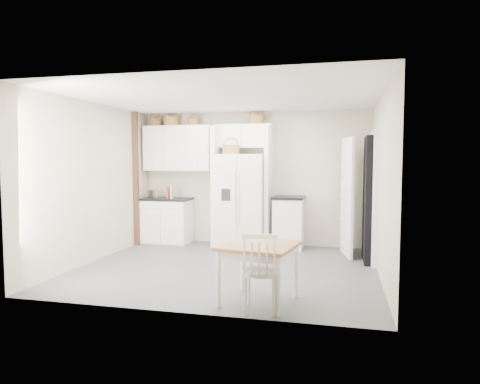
# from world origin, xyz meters

# --- Properties ---
(floor) EXTENTS (4.50, 4.50, 0.00)m
(floor) POSITION_xyz_m (0.00, 0.00, 0.00)
(floor) COLOR #505054
(floor) RESTS_ON ground
(ceiling) EXTENTS (4.50, 4.50, 0.00)m
(ceiling) POSITION_xyz_m (0.00, 0.00, 2.60)
(ceiling) COLOR white
(ceiling) RESTS_ON wall_back
(wall_back) EXTENTS (4.50, 0.00, 4.50)m
(wall_back) POSITION_xyz_m (0.00, 2.00, 1.30)
(wall_back) COLOR #B2A89C
(wall_back) RESTS_ON floor
(wall_left) EXTENTS (0.00, 4.00, 4.00)m
(wall_left) POSITION_xyz_m (-2.25, 0.00, 1.30)
(wall_left) COLOR #B2A89C
(wall_left) RESTS_ON floor
(wall_right) EXTENTS (0.00, 4.00, 4.00)m
(wall_right) POSITION_xyz_m (2.25, 0.00, 1.30)
(wall_right) COLOR #B2A89C
(wall_right) RESTS_ON floor
(refrigerator) EXTENTS (0.92, 0.74, 1.77)m
(refrigerator) POSITION_xyz_m (-0.15, 1.66, 0.89)
(refrigerator) COLOR white
(refrigerator) RESTS_ON floor
(base_cab_left) EXTENTS (0.93, 0.59, 0.87)m
(base_cab_left) POSITION_xyz_m (-1.71, 1.70, 0.43)
(base_cab_left) COLOR white
(base_cab_left) RESTS_ON floor
(base_cab_right) EXTENTS (0.54, 0.64, 0.94)m
(base_cab_right) POSITION_xyz_m (0.75, 1.70, 0.47)
(base_cab_right) COLOR white
(base_cab_right) RESTS_ON floor
(dining_table) EXTENTS (0.96, 0.96, 0.69)m
(dining_table) POSITION_xyz_m (0.77, -1.45, 0.34)
(dining_table) COLOR #A0572E
(dining_table) RESTS_ON floor
(windsor_chair) EXTENTS (0.46, 0.42, 0.87)m
(windsor_chair) POSITION_xyz_m (0.85, -1.75, 0.44)
(windsor_chair) COLOR white
(windsor_chair) RESTS_ON floor
(counter_left) EXTENTS (0.97, 0.63, 0.04)m
(counter_left) POSITION_xyz_m (-1.71, 1.70, 0.89)
(counter_left) COLOR black
(counter_left) RESTS_ON base_cab_left
(counter_right) EXTENTS (0.58, 0.69, 0.04)m
(counter_right) POSITION_xyz_m (0.75, 1.70, 0.96)
(counter_right) COLOR black
(counter_right) RESTS_ON base_cab_right
(toaster) EXTENTS (0.24, 0.16, 0.16)m
(toaster) POSITION_xyz_m (-1.98, 1.70, 0.98)
(toaster) COLOR silver
(toaster) RESTS_ON counter_left
(cookbook_red) EXTENTS (0.07, 0.16, 0.24)m
(cookbook_red) POSITION_xyz_m (-1.62, 1.62, 1.02)
(cookbook_red) COLOR #A04127
(cookbook_red) RESTS_ON counter_left
(cookbook_cream) EXTENTS (0.06, 0.16, 0.24)m
(cookbook_cream) POSITION_xyz_m (-1.57, 1.62, 1.02)
(cookbook_cream) COLOR beige
(cookbook_cream) RESTS_ON counter_left
(basket_upper_a) EXTENTS (0.27, 0.27, 0.15)m
(basket_upper_a) POSITION_xyz_m (-1.99, 1.83, 2.43)
(basket_upper_a) COLOR #582717
(basket_upper_a) RESTS_ON upper_cabinet
(basket_upper_b) EXTENTS (0.31, 0.31, 0.18)m
(basket_upper_b) POSITION_xyz_m (-1.65, 1.83, 2.44)
(basket_upper_b) COLOR brown
(basket_upper_b) RESTS_ON upper_cabinet
(basket_upper_c) EXTENTS (0.22, 0.22, 0.13)m
(basket_upper_c) POSITION_xyz_m (-1.18, 1.83, 2.41)
(basket_upper_c) COLOR brown
(basket_upper_c) RESTS_ON upper_cabinet
(basket_bridge_b) EXTENTS (0.30, 0.30, 0.17)m
(basket_bridge_b) POSITION_xyz_m (0.10, 1.83, 2.44)
(basket_bridge_b) COLOR brown
(basket_bridge_b) RESTS_ON bridge_cabinet
(basket_fridge_a) EXTENTS (0.32, 0.32, 0.17)m
(basket_fridge_a) POSITION_xyz_m (-0.34, 1.56, 1.86)
(basket_fridge_a) COLOR brown
(basket_fridge_a) RESTS_ON refrigerator
(upper_cabinet) EXTENTS (1.40, 0.34, 0.90)m
(upper_cabinet) POSITION_xyz_m (-1.50, 1.83, 1.90)
(upper_cabinet) COLOR white
(upper_cabinet) RESTS_ON wall_back
(bridge_cabinet) EXTENTS (1.12, 0.34, 0.45)m
(bridge_cabinet) POSITION_xyz_m (-0.15, 1.83, 2.12)
(bridge_cabinet) COLOR white
(bridge_cabinet) RESTS_ON wall_back
(fridge_panel_left) EXTENTS (0.08, 0.60, 2.30)m
(fridge_panel_left) POSITION_xyz_m (-0.66, 1.70, 1.15)
(fridge_panel_left) COLOR white
(fridge_panel_left) RESTS_ON floor
(fridge_panel_right) EXTENTS (0.08, 0.60, 2.30)m
(fridge_panel_right) POSITION_xyz_m (0.36, 1.70, 1.15)
(fridge_panel_right) COLOR white
(fridge_panel_right) RESTS_ON floor
(trim_post) EXTENTS (0.09, 0.09, 2.60)m
(trim_post) POSITION_xyz_m (-2.20, 1.35, 1.30)
(trim_post) COLOR #432719
(trim_post) RESTS_ON floor
(doorway_void) EXTENTS (0.18, 0.85, 2.05)m
(doorway_void) POSITION_xyz_m (2.16, 1.00, 1.02)
(doorway_void) COLOR black
(doorway_void) RESTS_ON floor
(door_slab) EXTENTS (0.21, 0.79, 2.05)m
(door_slab) POSITION_xyz_m (1.80, 1.33, 1.02)
(door_slab) COLOR white
(door_slab) RESTS_ON floor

